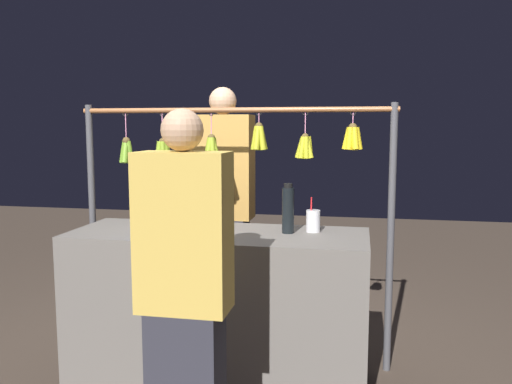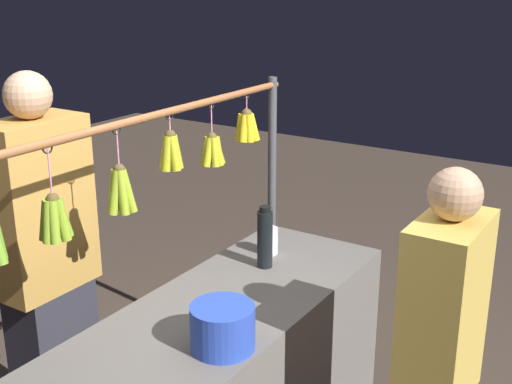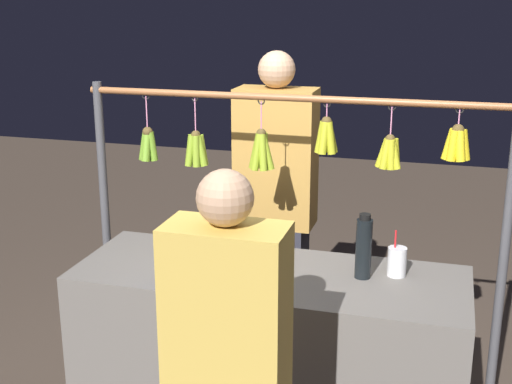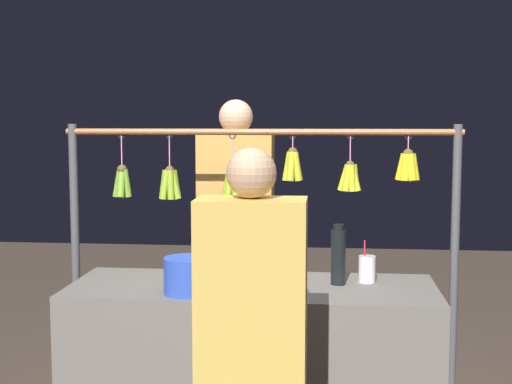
% 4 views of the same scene
% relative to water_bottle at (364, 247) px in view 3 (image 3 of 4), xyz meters
% --- Properties ---
extents(market_counter, '(1.70, 0.62, 0.91)m').
position_rel_water_bottle_xyz_m(market_counter, '(0.40, 0.05, -0.59)').
color(market_counter, '#66605B').
rests_on(market_counter, ground).
extents(display_rack, '(2.02, 0.13, 1.65)m').
position_rel_water_bottle_xyz_m(display_rack, '(0.39, -0.32, 0.15)').
color(display_rack, '#4C4C51').
rests_on(display_rack, ground).
extents(water_bottle, '(0.07, 0.07, 0.28)m').
position_rel_water_bottle_xyz_m(water_bottle, '(0.00, 0.00, 0.00)').
color(water_bottle, black).
rests_on(water_bottle, market_counter).
extents(blue_bucket, '(0.23, 0.23, 0.16)m').
position_rel_water_bottle_xyz_m(blue_bucket, '(0.65, 0.24, -0.05)').
color(blue_bucket, blue).
rests_on(blue_bucket, market_counter).
extents(drink_cup, '(0.08, 0.08, 0.20)m').
position_rel_water_bottle_xyz_m(drink_cup, '(-0.14, -0.06, -0.07)').
color(drink_cup, silver).
rests_on(drink_cup, market_counter).
extents(vendor_person, '(0.43, 0.23, 1.79)m').
position_rel_water_bottle_xyz_m(vendor_person, '(0.58, -0.76, -0.16)').
color(vendor_person, '#2D2D38').
rests_on(vendor_person, ground).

